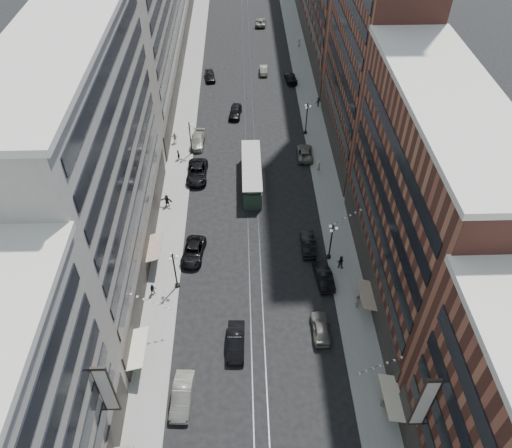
{
  "coord_description": "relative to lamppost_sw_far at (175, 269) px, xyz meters",
  "views": [
    {
      "loc": [
        -1.13,
        -9.98,
        45.58
      ],
      "look_at": [
        0.2,
        33.19,
        5.0
      ],
      "focal_mm": 35.0,
      "sensor_mm": 36.0,
      "label": 1
    }
  ],
  "objects": [
    {
      "name": "building_west_mid",
      "position": [
        -7.8,
        5.0,
        10.9
      ],
      "size": [
        8.0,
        36.0,
        28.0
      ],
      "primitive_type": "cube",
      "color": "gray",
      "rests_on": "ground"
    },
    {
      "name": "lamppost_sw_mid",
      "position": [
        0.0,
        27.0,
        0.0
      ],
      "size": [
        1.03,
        1.14,
        5.52
      ],
      "color": "black",
      "rests_on": "sidewalk_west"
    },
    {
      "name": "pedestrian_7",
      "position": [
        19.51,
        2.37,
        -2.02
      ],
      "size": [
        1.0,
        0.72,
        1.85
      ],
      "primitive_type": "imported",
      "rotation": [
        0.0,
        0.0,
        2.86
      ],
      "color": "black",
      "rests_on": "sidewalk_east"
    },
    {
      "name": "rail_east",
      "position": [
        9.9,
        42.0,
        -3.09
      ],
      "size": [
        0.12,
        180.0,
        0.02
      ],
      "primitive_type": "cube",
      "color": "#2D2D33",
      "rests_on": "ground"
    },
    {
      "name": "car_13",
      "position": [
        6.84,
        38.1,
        -2.28
      ],
      "size": [
        2.54,
        5.0,
        1.63
      ],
      "primitive_type": "imported",
      "rotation": [
        0.0,
        0.0,
        -0.13
      ],
      "color": "black",
      "rests_on": "ground"
    },
    {
      "name": "pedestrian_9",
      "position": [
        21.56,
        40.57,
        -2.08
      ],
      "size": [
        1.19,
        0.69,
        1.73
      ],
      "primitive_type": "imported",
      "rotation": [
        0.0,
        0.0,
        0.22
      ],
      "color": "black",
      "rests_on": "sidewalk_east"
    },
    {
      "name": "car_9",
      "position": [
        1.94,
        51.7,
        -2.32
      ],
      "size": [
        2.4,
        4.73,
        1.54
      ],
      "primitive_type": "imported",
      "rotation": [
        0.0,
        0.0,
        0.13
      ],
      "color": "black",
      "rests_on": "ground"
    },
    {
      "name": "car_8",
      "position": [
        0.8,
        29.43,
        -2.33
      ],
      "size": [
        2.51,
        5.44,
        1.54
      ],
      "primitive_type": "imported",
      "rotation": [
        0.0,
        0.0,
        -0.07
      ],
      "color": "gray",
      "rests_on": "ground"
    },
    {
      "name": "rail_west",
      "position": [
        8.5,
        42.0,
        -3.09
      ],
      "size": [
        0.12,
        180.0,
        0.02
      ],
      "primitive_type": "cube",
      "color": "#2D2D33",
      "rests_on": "ground"
    },
    {
      "name": "pedestrian_6",
      "position": [
        -2.82,
        29.93,
        -2.03
      ],
      "size": [
        1.11,
        0.56,
        1.84
      ],
      "primitive_type": "imported",
      "rotation": [
        0.0,
        0.0,
        3.08
      ],
      "color": "beige",
      "rests_on": "sidewalk_west"
    },
    {
      "name": "lamppost_sw_far",
      "position": [
        0.0,
        0.0,
        0.0
      ],
      "size": [
        1.03,
        1.14,
        5.52
      ],
      "color": "black",
      "rests_on": "sidewalk_west"
    },
    {
      "name": "car_2",
      "position": [
        1.61,
        4.92,
        -2.34
      ],
      "size": [
        3.22,
        5.75,
        1.52
      ],
      "primitive_type": "imported",
      "rotation": [
        0.0,
        0.0,
        -0.13
      ],
      "color": "black",
      "rests_on": "ground"
    },
    {
      "name": "building_east_tower",
      "position": [
        26.2,
        28.0,
        17.9
      ],
      "size": [
        8.0,
        26.0,
        42.0
      ],
      "primitive_type": "cube",
      "color": "brown",
      "rests_on": "ground"
    },
    {
      "name": "pedestrian_4",
      "position": [
        20.82,
        -15.35,
        -2.0
      ],
      "size": [
        0.85,
        1.22,
        1.9
      ],
      "primitive_type": "imported",
      "rotation": [
        0.0,
        0.0,
        1.22
      ],
      "color": "#C0B59F",
      "rests_on": "sidewalk_east"
    },
    {
      "name": "car_5",
      "position": [
        6.88,
        -8.35,
        -2.26
      ],
      "size": [
        1.9,
        5.13,
        1.67
      ],
      "primitive_type": "imported",
      "rotation": [
        0.0,
        0.0,
        -0.03
      ],
      "color": "black",
      "rests_on": "ground"
    },
    {
      "name": "pedestrian_extra_0",
      "position": [
        20.63,
        -3.39,
        -2.06
      ],
      "size": [
        0.49,
        0.87,
        1.76
      ],
      "primitive_type": "imported",
      "rotation": [
        0.0,
        0.0,
        1.55
      ],
      "color": "#A19B86",
      "rests_on": "sidewalk_east"
    },
    {
      "name": "building_east_mid",
      "position": [
        26.2,
        -0.0,
        8.9
      ],
      "size": [
        8.0,
        30.0,
        24.0
      ],
      "primitive_type": "cube",
      "color": "brown",
      "rests_on": "ground"
    },
    {
      "name": "sidewalk_west",
      "position": [
        -1.8,
        42.0,
        -3.02
      ],
      "size": [
        4.0,
        180.0,
        0.15
      ],
      "primitive_type": "cube",
      "color": "gray",
      "rests_on": "ground"
    },
    {
      "name": "car_extra_0",
      "position": [
        12.71,
        78.05,
        -2.4
      ],
      "size": [
        2.68,
        5.16,
        1.39
      ],
      "primitive_type": "imported",
      "rotation": [
        0.0,
        0.0,
        3.07
      ],
      "color": "slate",
      "rests_on": "ground"
    },
    {
      "name": "streetcar",
      "position": [
        9.2,
        19.26,
        -1.53
      ],
      "size": [
        2.71,
        12.24,
        3.39
      ],
      "color": "#253B2A",
      "rests_on": "ground"
    },
    {
      "name": "pedestrian_8",
      "position": [
        19.22,
        21.62,
        -2.0
      ],
      "size": [
        0.83,
        0.78,
        1.9
      ],
      "primitive_type": "imported",
      "rotation": [
        0.0,
        0.0,
        3.79
      ],
      "color": "#BAB19A",
      "rests_on": "sidewalk_east"
    },
    {
      "name": "car_11",
      "position": [
        17.6,
        25.68,
        -2.39
      ],
      "size": [
        2.58,
        5.19,
        1.41
      ],
      "primitive_type": "imported",
      "rotation": [
        0.0,
        0.0,
        3.09
      ],
      "color": "#68645C",
      "rests_on": "ground"
    },
    {
      "name": "pedestrian_5",
      "position": [
        -2.57,
        14.46,
        -2.03
      ],
      "size": [
        1.77,
        0.92,
        1.83
      ],
      "primitive_type": "imported",
      "rotation": [
        0.0,
        0.0,
        -0.27
      ],
      "color": "black",
      "rests_on": "sidewalk_west"
    },
    {
      "name": "lamppost_se_mid",
      "position": [
        18.4,
        32.0,
        0.0
      ],
      "size": [
        1.03,
        1.14,
        5.52
      ],
      "color": "black",
      "rests_on": "sidewalk_east"
    },
    {
      "name": "car_1",
      "position": [
        1.72,
        -14.23,
        -2.24
      ],
      "size": [
        2.18,
        5.33,
        1.72
      ],
      "primitive_type": "imported",
      "rotation": [
        0.0,
        0.0,
        -0.07
      ],
      "color": "gray",
      "rests_on": "ground"
    },
    {
      "name": "ground",
      "position": [
        9.2,
        32.0,
        -3.1
      ],
      "size": [
        220.0,
        220.0,
        0.0
      ],
      "primitive_type": "plane",
      "color": "black",
      "rests_on": "ground"
    },
    {
      "name": "pedestrian_extra_2",
      "position": [
        -1.9,
        25.36,
        -2.12
      ],
      "size": [
        0.69,
        0.71,
        1.65
      ],
      "primitive_type": "imported",
      "rotation": [
        0.0,
        0.0,
        2.28
      ],
      "color": "black",
      "rests_on": "sidewalk_west"
    },
    {
      "name": "car_4",
      "position": [
        16.0,
        -6.85,
        -2.31
      ],
      "size": [
        1.87,
        4.6,
        1.56
      ],
      "primitive_type": "imported",
      "rotation": [
        0.0,
        0.0,
        3.15
      ],
      "color": "#66635A",
      "rests_on": "ground"
    },
    {
      "name": "car_14",
      "position": [
        12.41,
        53.98,
        -2.4
      ],
      "size": [
        1.62,
        4.27,
        1.39
      ],
      "primitive_type": "imported",
      "rotation": [
        0.0,
        0.0,
        3.11
      ],
      "color": "gray",
      "rests_on": "ground"
    },
    {
      "name": "car_7",
      "position": [
        1.2,
        20.99,
        -2.22
      ],
      "size": [
        3.0,
        6.34,
        1.75
      ],
      "primitive_type": "imported",
      "rotation": [
        0.0,
        0.0,
        -0.01
      ],
      "color": "black",
      "rests_on": "ground"
    },
    {
      "name": "sidewalk_east",
      "position": [
        20.2,
        42.0,
        -3.02
      ],
      "size": [
        4.0,
        180.0,
        0.15
      ],
      "primitive_type": "cube",
      "color": "gray",
      "rests_on": "ground"
    },
    {
      "name": "car_12",
      "position": [
        17.47,
        50.39,
        -2.39
      ],
      "size": [
        2.4,
        5.03,
        1.41
      ],
      "primitive_type": "imported",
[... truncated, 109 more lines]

